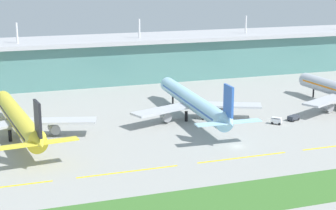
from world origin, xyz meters
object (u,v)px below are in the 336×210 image
Objects in this scene: pushback_tug at (293,118)px; airliner_center at (193,102)px; airliner_near_middle at (19,119)px; baggage_cart at (276,121)px.

airliner_center is at bearing 158.37° from pushback_tug.
baggage_cart is (85.97, -12.34, -5.19)m from airliner_near_middle.
airliner_center is 18.67× the size of baggage_cart.
airliner_near_middle is at bearing -177.11° from airliner_center.
airliner_center reaches higher than pushback_tug.
airliner_center is 36.21m from pushback_tug.
airliner_near_middle is 13.92× the size of pushback_tug.
baggage_cart is at bearing -164.86° from pushback_tug.
airliner_near_middle is 87.01m from baggage_cart.
airliner_near_middle is 18.02× the size of baggage_cart.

